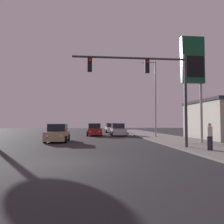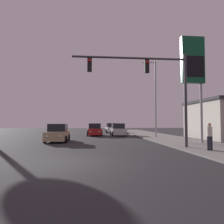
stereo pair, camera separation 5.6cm
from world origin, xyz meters
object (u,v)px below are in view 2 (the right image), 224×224
object	(u,v)px
car_red	(94,130)
gas_station_sign	(193,66)
car_silver	(118,130)
car_white	(111,128)
street_lamp	(155,95)
traffic_light_mast	(153,80)
pedestrian_on_sidewalk	(210,135)
car_tan	(58,134)

from	to	relation	value
car_red	gas_station_sign	distance (m)	16.06
car_silver	gas_station_sign	bearing A→B (deg)	111.75
car_white	gas_station_sign	xyz separation A→B (m)	(4.96, -20.93, 5.86)
car_red	car_silver	distance (m)	3.25
gas_station_sign	street_lamp	bearing A→B (deg)	98.01
car_red	traffic_light_mast	size ratio (longest dim) A/B	0.55
car_white	pedestrian_on_sidewalk	xyz separation A→B (m)	(3.60, -25.76, 0.27)
car_red	car_tan	distance (m)	9.77
traffic_light_mast	street_lamp	distance (m)	11.12
gas_station_sign	car_white	bearing A→B (deg)	103.33
car_white	traffic_light_mast	bearing A→B (deg)	89.52
traffic_light_mast	street_lamp	world-z (taller)	street_lamp
traffic_light_mast	street_lamp	size ratio (longest dim) A/B	0.88
traffic_light_mast	street_lamp	bearing A→B (deg)	72.90
car_white	car_red	bearing A→B (deg)	67.54
car_white	street_lamp	world-z (taller)	street_lamp
street_lamp	car_red	bearing A→B (deg)	144.63
traffic_light_mast	car_white	bearing A→B (deg)	91.50
gas_station_sign	traffic_light_mast	bearing A→B (deg)	-145.06
car_red	street_lamp	xyz separation A→B (m)	(7.02, -4.98, 4.36)
car_tan	street_lamp	xyz separation A→B (m)	(10.64, 4.09, 4.36)
car_tan	street_lamp	distance (m)	12.20
car_red	gas_station_sign	size ratio (longest dim) A/B	0.48
car_silver	gas_station_sign	world-z (taller)	gas_station_sign
car_tan	gas_station_sign	world-z (taller)	gas_station_sign
car_silver	pedestrian_on_sidewalk	bearing A→B (deg)	101.63
car_silver	car_white	xyz separation A→B (m)	(-0.10, 8.75, 0.00)
gas_station_sign	pedestrian_on_sidewalk	world-z (taller)	gas_station_sign
car_white	traffic_light_mast	distance (m)	24.30
traffic_light_mast	pedestrian_on_sidewalk	world-z (taller)	traffic_light_mast
car_silver	car_white	size ratio (longest dim) A/B	0.99
car_red	pedestrian_on_sidewalk	world-z (taller)	pedestrian_on_sidewalk
car_silver	traffic_light_mast	world-z (taller)	traffic_light_mast
car_silver	pedestrian_on_sidewalk	xyz separation A→B (m)	(3.49, -17.01, 0.27)
car_white	pedestrian_on_sidewalk	size ratio (longest dim) A/B	2.60
car_tan	pedestrian_on_sidewalk	world-z (taller)	pedestrian_on_sidewalk
car_tan	traffic_light_mast	world-z (taller)	traffic_light_mast
car_white	gas_station_sign	world-z (taller)	gas_station_sign
car_white	car_tan	size ratio (longest dim) A/B	1.00
car_silver	car_tan	size ratio (longest dim) A/B	1.00
car_red	car_silver	bearing A→B (deg)	171.93
street_lamp	gas_station_sign	bearing A→B (deg)	-81.99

